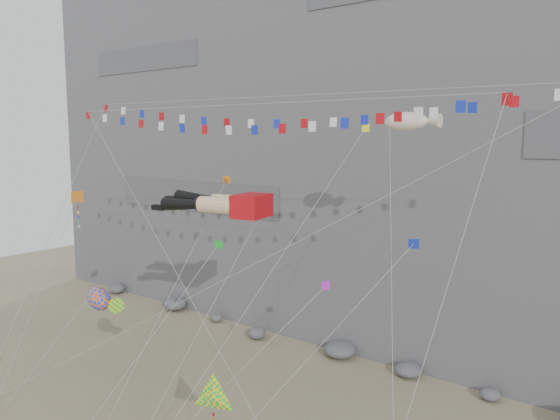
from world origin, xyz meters
name	(u,v)px	position (x,y,z in m)	size (l,w,h in m)	color
cliff	(424,63)	(0.00, 32.00, 25.00)	(80.00, 28.00, 50.00)	slate
talus_boulders	(340,350)	(0.00, 17.00, 0.60)	(60.00, 3.00, 1.20)	slate
legs_kite	(221,204)	(-1.78, 5.22, 13.65)	(8.90, 14.71, 19.07)	#B40B11
flag_banner_upper	(290,96)	(2.14, 7.24, 20.32)	(33.35, 13.94, 29.02)	#B40B11
flag_banner_lower	(241,105)	(0.69, 4.46, 19.72)	(29.50, 7.83, 24.19)	#B40B11
harlequin_kite	(77,198)	(-12.65, 1.84, 13.60)	(1.67, 7.41, 15.10)	red
fish_windsock	(99,299)	(-7.80, 0.07, 7.55)	(6.95, 5.99, 10.00)	#FF5D0D
delta_kite	(213,397)	(4.10, -1.68, 5.16)	(3.59, 7.61, 8.92)	yellow
blimp_windsock	(406,122)	(8.43, 10.09, 18.72)	(7.73, 12.70, 22.96)	beige
small_kite_a	(225,184)	(-5.06, 9.01, 14.51)	(3.20, 14.83, 20.62)	orange
small_kite_b	(322,290)	(7.04, 3.49, 9.95)	(6.96, 10.78, 15.67)	#B622C6
small_kite_c	(216,249)	(-0.33, 3.19, 11.27)	(2.40, 12.20, 16.39)	green
small_kite_d	(359,138)	(6.57, 7.92, 17.79)	(5.49, 15.61, 24.20)	#FAFB15
small_kite_e	(408,250)	(11.58, 4.01, 12.59)	(8.76, 9.82, 17.75)	#1427B3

